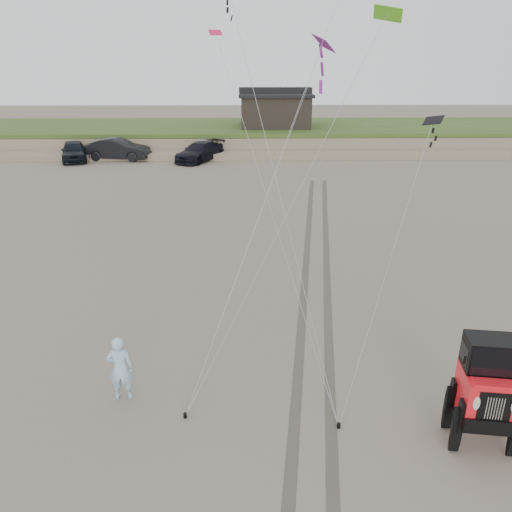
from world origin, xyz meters
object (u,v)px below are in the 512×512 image
object	(u,v)px
man	(120,368)
truck_b	(118,149)
truck_a	(74,151)
jeep	(484,404)
truck_c	(200,152)
cabin	(275,109)

from	to	relation	value
man	truck_b	bearing A→B (deg)	-80.03
truck_a	jeep	xyz separation A→B (m)	(18.14, -31.03, 0.19)
truck_a	truck_c	distance (m)	9.78
truck_a	jeep	world-z (taller)	jeep
truck_a	man	bearing A→B (deg)	-87.87
man	truck_c	bearing A→B (deg)	-92.20
truck_b	man	world-z (taller)	truck_b
truck_b	man	size ratio (longest dim) A/B	3.09
jeep	cabin	bearing A→B (deg)	101.65
truck_c	man	bearing A→B (deg)	-60.02
truck_c	man	size ratio (longest dim) A/B	3.04
cabin	truck_a	distance (m)	17.62
truck_b	jeep	bearing A→B (deg)	-146.91
truck_a	truck_c	world-z (taller)	truck_a
truck_c	truck_b	bearing A→B (deg)	-156.59
truck_c	jeep	xyz separation A→B (m)	(8.36, -30.76, 0.23)
truck_a	cabin	bearing A→B (deg)	6.20
cabin	truck_b	bearing A→B (deg)	-152.21
cabin	jeep	size ratio (longest dim) A/B	1.26
jeep	truck_a	bearing A→B (deg)	128.70
truck_a	man	distance (m)	31.24
truck_b	jeep	size ratio (longest dim) A/B	0.99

